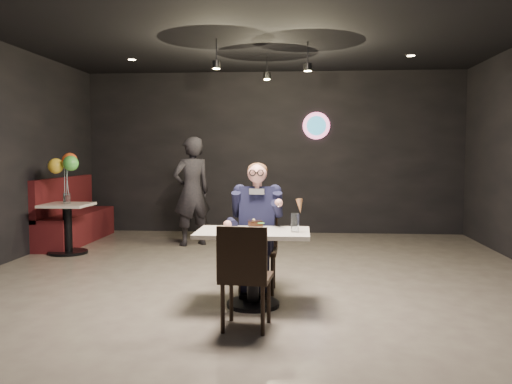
# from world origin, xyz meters

# --- Properties ---
(floor) EXTENTS (9.00, 9.00, 0.00)m
(floor) POSITION_xyz_m (0.00, 0.00, 0.00)
(floor) COLOR gray
(floor) RESTS_ON ground
(wall_sign) EXTENTS (0.50, 0.06, 0.50)m
(wall_sign) POSITION_xyz_m (0.80, 4.47, 2.00)
(wall_sign) COLOR pink
(wall_sign) RESTS_ON floor
(pendant_lights) EXTENTS (1.40, 1.20, 0.36)m
(pendant_lights) POSITION_xyz_m (0.00, 2.00, 2.88)
(pendant_lights) COLOR black
(pendant_lights) RESTS_ON floor
(main_table) EXTENTS (1.10, 0.70, 0.75)m
(main_table) POSITION_xyz_m (0.05, -0.41, 0.38)
(main_table) COLOR white
(main_table) RESTS_ON floor
(chair_far) EXTENTS (0.42, 0.46, 0.92)m
(chair_far) POSITION_xyz_m (0.05, 0.14, 0.46)
(chair_far) COLOR black
(chair_far) RESTS_ON floor
(chair_near) EXTENTS (0.46, 0.50, 0.92)m
(chair_near) POSITION_xyz_m (0.05, -1.08, 0.46)
(chair_near) COLOR black
(chair_near) RESTS_ON floor
(seated_man) EXTENTS (0.60, 0.80, 1.44)m
(seated_man) POSITION_xyz_m (0.05, 0.14, 0.72)
(seated_man) COLOR black
(seated_man) RESTS_ON floor
(dessert_plate) EXTENTS (0.20, 0.20, 0.01)m
(dessert_plate) POSITION_xyz_m (0.08, -0.52, 0.76)
(dessert_plate) COLOR white
(dessert_plate) RESTS_ON main_table
(cake_slice) EXTENTS (0.15, 0.14, 0.09)m
(cake_slice) POSITION_xyz_m (0.08, -0.49, 0.81)
(cake_slice) COLOR black
(cake_slice) RESTS_ON dessert_plate
(mint_leaf) EXTENTS (0.07, 0.04, 0.01)m
(mint_leaf) POSITION_xyz_m (0.14, -0.54, 0.84)
(mint_leaf) COLOR #358A2D
(mint_leaf) RESTS_ON cake_slice
(sundae_glass) EXTENTS (0.08, 0.08, 0.18)m
(sundae_glass) POSITION_xyz_m (0.46, -0.46, 0.84)
(sundae_glass) COLOR silver
(sundae_glass) RESTS_ON main_table
(wafer_cone) EXTENTS (0.08, 0.08, 0.14)m
(wafer_cone) POSITION_xyz_m (0.50, -0.47, 1.00)
(wafer_cone) COLOR #B57C4A
(wafer_cone) RESTS_ON sundae_glass
(booth_bench) EXTENTS (0.55, 2.19, 1.09)m
(booth_bench) POSITION_xyz_m (-3.25, 3.12, 0.55)
(booth_bench) COLOR #3F0D11
(booth_bench) RESTS_ON floor
(side_table) EXTENTS (0.66, 0.66, 0.82)m
(side_table) POSITION_xyz_m (-2.95, 2.12, 0.41)
(side_table) COLOR white
(side_table) RESTS_ON floor
(balloon_vase) EXTENTS (0.11, 0.11, 0.16)m
(balloon_vase) POSITION_xyz_m (-2.95, 2.12, 0.83)
(balloon_vase) COLOR silver
(balloon_vase) RESTS_ON side_table
(balloon_bunch) EXTENTS (0.41, 0.41, 0.68)m
(balloon_bunch) POSITION_xyz_m (-2.95, 2.12, 1.24)
(balloon_bunch) COLOR yellow
(balloon_bunch) RESTS_ON balloon_vase
(passerby) EXTENTS (0.77, 0.71, 1.76)m
(passerby) POSITION_xyz_m (-1.24, 2.99, 0.88)
(passerby) COLOR black
(passerby) RESTS_ON floor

